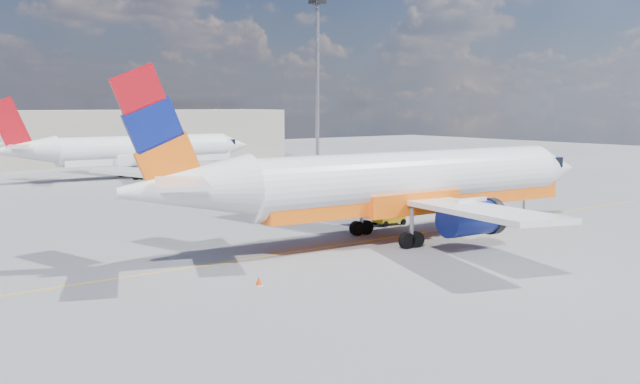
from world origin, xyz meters
TOP-DOWN VIEW (x-y plane):
  - ground at (0.00, 0.00)m, footprint 240.00×240.00m
  - taxi_line at (0.00, 3.00)m, footprint 70.00×0.15m
  - terminal_main at (5.00, 75.00)m, footprint 70.00×14.00m
  - main_jet at (4.65, 2.23)m, footprint 36.65×28.92m
  - second_jet at (6.76, 50.69)m, footprint 32.25×25.55m
  - gse_tug at (8.05, 6.88)m, footprint 2.27×1.43m
  - traffic_cone at (-9.13, -2.57)m, footprint 0.36×0.36m
  - floodlight_mast at (24.47, 37.78)m, footprint 1.55×1.55m

SIDE VIEW (x-z plane):
  - ground at x=0.00m, z-range 0.00..0.00m
  - taxi_line at x=0.00m, z-range 0.00..0.01m
  - traffic_cone at x=-9.13m, z-range -0.01..0.50m
  - gse_tug at x=8.05m, z-range -0.04..1.55m
  - second_jet at x=6.76m, z-range -1.63..8.15m
  - main_jet at x=4.65m, z-range -1.85..9.26m
  - terminal_main at x=5.00m, z-range 0.00..8.00m
  - floodlight_mast at x=24.47m, z-range 2.11..23.35m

